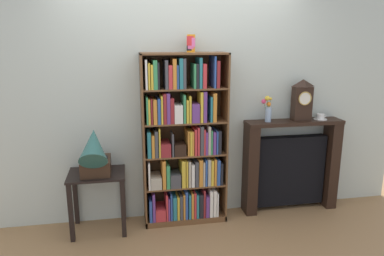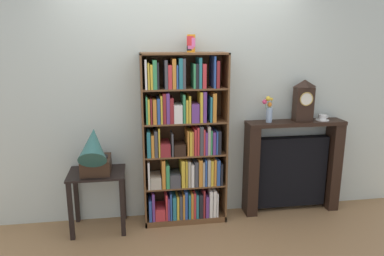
{
  "view_description": "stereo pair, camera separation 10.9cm",
  "coord_description": "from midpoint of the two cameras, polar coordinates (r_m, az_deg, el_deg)",
  "views": [
    {
      "loc": [
        -0.59,
        -3.52,
        1.95
      ],
      "look_at": [
        0.08,
        0.09,
        1.03
      ],
      "focal_mm": 34.19,
      "sensor_mm": 36.0,
      "label": 1
    },
    {
      "loc": [
        -0.48,
        -3.54,
        1.95
      ],
      "look_at": [
        0.08,
        0.09,
        1.03
      ],
      "focal_mm": 34.19,
      "sensor_mm": 36.0,
      "label": 2
    }
  ],
  "objects": [
    {
      "name": "bookshelf",
      "position": [
        3.83,
        -0.49,
        -2.96
      ],
      "size": [
        0.87,
        0.3,
        1.8
      ],
      "color": "brown",
      "rests_on": "ground"
    },
    {
      "name": "side_table_left",
      "position": [
        3.88,
        -13.74,
        -8.86
      ],
      "size": [
        0.56,
        0.43,
        0.62
      ],
      "color": "black",
      "rests_on": "ground"
    },
    {
      "name": "cup_stack",
      "position": [
        3.72,
        0.7,
        13.07
      ],
      "size": [
        0.09,
        0.09,
        0.17
      ],
      "color": "orange",
      "rests_on": "bookshelf"
    },
    {
      "name": "wall_back",
      "position": [
        3.94,
        1.58,
        4.54
      ],
      "size": [
        4.76,
        0.08,
        2.6
      ],
      "primitive_type": "cube",
      "color": "beige",
      "rests_on": "ground"
    },
    {
      "name": "fireplace_mantel",
      "position": [
        4.33,
        16.0,
        -5.85
      ],
      "size": [
        1.09,
        0.24,
        1.05
      ],
      "color": "black",
      "rests_on": "ground"
    },
    {
      "name": "flower_vase",
      "position": [
        4.01,
        12.63,
        2.76
      ],
      "size": [
        0.11,
        0.08,
        0.29
      ],
      "color": "#99B2D1",
      "rests_on": "fireplace_mantel"
    },
    {
      "name": "gramophone",
      "position": [
        3.67,
        -14.2,
        -3.66
      ],
      "size": [
        0.28,
        0.52,
        0.55
      ],
      "color": "#382316",
      "rests_on": "side_table_left"
    },
    {
      "name": "teacup_with_saucer",
      "position": [
        4.3,
        20.36,
        1.5
      ],
      "size": [
        0.15,
        0.15,
        0.06
      ],
      "color": "white",
      "rests_on": "fireplace_mantel"
    },
    {
      "name": "ground_plane",
      "position": [
        4.08,
        -0.15,
        -14.7
      ],
      "size": [
        7.76,
        6.4,
        0.02
      ],
      "primitive_type": "cube",
      "color": "#997047"
    },
    {
      "name": "mantel_clock",
      "position": [
        4.15,
        17.74,
        4.11
      ],
      "size": [
        0.2,
        0.14,
        0.45
      ],
      "color": "black",
      "rests_on": "fireplace_mantel"
    }
  ]
}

